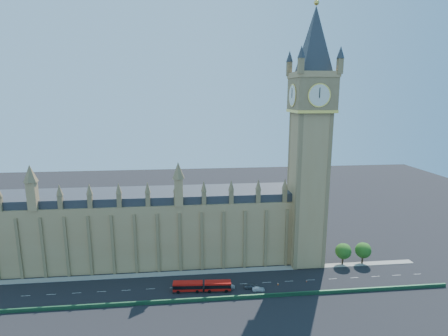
{
  "coord_description": "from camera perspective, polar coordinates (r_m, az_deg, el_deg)",
  "views": [
    {
      "loc": [
        -6.47,
        -109.05,
        63.53
      ],
      "look_at": [
        6.03,
        10.0,
        39.05
      ],
      "focal_mm": 28.0,
      "sensor_mm": 36.0,
      "label": 1
    }
  ],
  "objects": [
    {
      "name": "tree_east_near",
      "position": [
        144.87,
        18.96,
        -12.66
      ],
      "size": [
        6.0,
        6.0,
        8.5
      ],
      "color": "#382619",
      "rests_on": "ground"
    },
    {
      "name": "cone_a",
      "position": [
        125.11,
        4.5,
        -18.8
      ],
      "size": [
        0.53,
        0.53,
        0.74
      ],
      "rotation": [
        0.0,
        0.0,
        0.15
      ],
      "color": "black",
      "rests_on": "ground"
    },
    {
      "name": "cone_c",
      "position": [
        127.85,
        8.81,
        -18.19
      ],
      "size": [
        0.5,
        0.5,
        0.78
      ],
      "rotation": [
        0.0,
        0.0,
        -0.03
      ],
      "color": "black",
      "rests_on": "ground"
    },
    {
      "name": "kerb_north",
      "position": [
        134.61,
        -2.64,
        -16.58
      ],
      "size": [
        160.0,
        3.0,
        0.16
      ],
      "primitive_type": "cube",
      "color": "gray",
      "rests_on": "ground"
    },
    {
      "name": "car_white",
      "position": [
        124.61,
        0.6,
        -18.71
      ],
      "size": [
        5.07,
        2.34,
        1.43
      ],
      "primitive_type": "imported",
      "rotation": [
        0.0,
        0.0,
        1.5
      ],
      "color": "silver",
      "rests_on": "ground"
    },
    {
      "name": "car_grey",
      "position": [
        124.86,
        4.44,
        -18.64
      ],
      "size": [
        4.82,
        2.25,
        1.6
      ],
      "primitive_type": "imported",
      "rotation": [
        0.0,
        0.0,
        1.49
      ],
      "color": "#43464B",
      "rests_on": "ground"
    },
    {
      "name": "ground",
      "position": [
        126.37,
        -2.37,
        -18.63
      ],
      "size": [
        400.0,
        400.0,
        0.0
      ],
      "primitive_type": "plane",
      "color": "black",
      "rests_on": "ground"
    },
    {
      "name": "bridge_parapet",
      "position": [
        118.37,
        -2.08,
        -20.57
      ],
      "size": [
        160.0,
        0.6,
        1.2
      ],
      "primitive_type": "cube",
      "color": "#1E4C2D",
      "rests_on": "ground"
    },
    {
      "name": "palace_westminster",
      "position": [
        141.36,
        -13.31,
        -9.34
      ],
      "size": [
        120.0,
        20.0,
        28.0
      ],
      "color": "#AA8452",
      "rests_on": "ground"
    },
    {
      "name": "cone_d",
      "position": [
        131.56,
        13.35,
        -17.5
      ],
      "size": [
        0.5,
        0.5,
        0.62
      ],
      "rotation": [
        0.0,
        0.0,
        -0.34
      ],
      "color": "black",
      "rests_on": "ground"
    },
    {
      "name": "tree_east_far",
      "position": [
        148.29,
        21.83,
        -12.3
      ],
      "size": [
        6.0,
        6.0,
        8.5
      ],
      "color": "#382619",
      "rests_on": "ground"
    },
    {
      "name": "elizabeth_tower",
      "position": [
        131.13,
        13.96,
        7.3
      ],
      "size": [
        20.59,
        20.59,
        105.0
      ],
      "color": "#AA8452",
      "rests_on": "ground"
    },
    {
      "name": "red_bus",
      "position": [
        122.75,
        -3.61,
        -18.7
      ],
      "size": [
        19.42,
        4.21,
        3.28
      ],
      "rotation": [
        0.0,
        0.0,
        -0.07
      ],
      "color": "red",
      "rests_on": "ground"
    },
    {
      "name": "car_silver",
      "position": [
        123.55,
        5.65,
        -19.09
      ],
      "size": [
        4.13,
        1.59,
        1.34
      ],
      "primitive_type": "imported",
      "rotation": [
        0.0,
        0.0,
        1.53
      ],
      "color": "#A2A5AA",
      "rests_on": "ground"
    },
    {
      "name": "cone_b",
      "position": [
        124.73,
        5.25,
        -18.93
      ],
      "size": [
        0.56,
        0.56,
        0.7
      ],
      "rotation": [
        0.0,
        0.0,
        -0.33
      ],
      "color": "black",
      "rests_on": "ground"
    }
  ]
}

